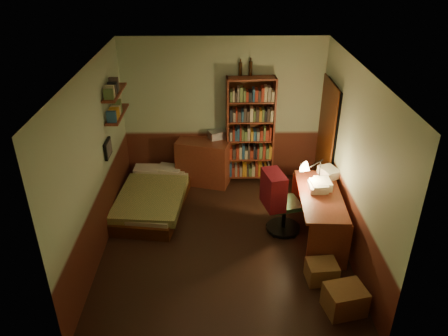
{
  "coord_description": "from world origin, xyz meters",
  "views": [
    {
      "loc": [
        -0.07,
        -5.25,
        4.05
      ],
      "look_at": [
        0.0,
        0.25,
        1.1
      ],
      "focal_mm": 35.0,
      "sensor_mm": 36.0,
      "label": 1
    }
  ],
  "objects_px": {
    "mini_stereo": "(217,135)",
    "desk_lamp": "(321,163)",
    "bed": "(152,192)",
    "desk": "(318,217)",
    "cardboard_box_b": "(322,272)",
    "bookshelf": "(250,131)",
    "cardboard_box_a": "(345,299)",
    "dresser": "(203,162)",
    "office_chair": "(285,202)"
  },
  "relations": [
    {
      "from": "mini_stereo",
      "to": "cardboard_box_a",
      "type": "xyz_separation_m",
      "value": [
        1.54,
        -3.28,
        -0.73
      ]
    },
    {
      "from": "mini_stereo",
      "to": "cardboard_box_b",
      "type": "distance_m",
      "value": 3.17
    },
    {
      "from": "dresser",
      "to": "mini_stereo",
      "type": "bearing_deg",
      "value": 42.22
    },
    {
      "from": "dresser",
      "to": "desk",
      "type": "bearing_deg",
      "value": -29.32
    },
    {
      "from": "mini_stereo",
      "to": "desk",
      "type": "distance_m",
      "value": 2.42
    },
    {
      "from": "mini_stereo",
      "to": "cardboard_box_a",
      "type": "height_order",
      "value": "mini_stereo"
    },
    {
      "from": "cardboard_box_b",
      "to": "mini_stereo",
      "type": "bearing_deg",
      "value": 116.68
    },
    {
      "from": "mini_stereo",
      "to": "bookshelf",
      "type": "bearing_deg",
      "value": -26.41
    },
    {
      "from": "desk",
      "to": "desk_lamp",
      "type": "height_order",
      "value": "desk_lamp"
    },
    {
      "from": "mini_stereo",
      "to": "office_chair",
      "type": "bearing_deg",
      "value": -80.22
    },
    {
      "from": "cardboard_box_a",
      "to": "cardboard_box_b",
      "type": "xyz_separation_m",
      "value": [
        -0.16,
        0.54,
        -0.03
      ]
    },
    {
      "from": "mini_stereo",
      "to": "cardboard_box_b",
      "type": "relative_size",
      "value": 0.7
    },
    {
      "from": "dresser",
      "to": "desk",
      "type": "xyz_separation_m",
      "value": [
        1.74,
        -1.72,
        -0.03
      ]
    },
    {
      "from": "desk",
      "to": "bookshelf",
      "type": "bearing_deg",
      "value": 119.69
    },
    {
      "from": "dresser",
      "to": "cardboard_box_a",
      "type": "xyz_separation_m",
      "value": [
        1.79,
        -3.16,
        -0.24
      ]
    },
    {
      "from": "bed",
      "to": "mini_stereo",
      "type": "relative_size",
      "value": 6.85
    },
    {
      "from": "dresser",
      "to": "cardboard_box_b",
      "type": "relative_size",
      "value": 2.39
    },
    {
      "from": "bed",
      "to": "desk",
      "type": "height_order",
      "value": "desk"
    },
    {
      "from": "bookshelf",
      "to": "mini_stereo",
      "type": "bearing_deg",
      "value": 171.34
    },
    {
      "from": "mini_stereo",
      "to": "bookshelf",
      "type": "distance_m",
      "value": 0.59
    },
    {
      "from": "bed",
      "to": "desk_lamp",
      "type": "height_order",
      "value": "desk_lamp"
    },
    {
      "from": "dresser",
      "to": "office_chair",
      "type": "distance_m",
      "value": 1.97
    },
    {
      "from": "bookshelf",
      "to": "office_chair",
      "type": "bearing_deg",
      "value": -79.27
    },
    {
      "from": "cardboard_box_b",
      "to": "cardboard_box_a",
      "type": "bearing_deg",
      "value": -73.03
    },
    {
      "from": "office_chair",
      "to": "cardboard_box_a",
      "type": "bearing_deg",
      "value": -86.67
    },
    {
      "from": "bookshelf",
      "to": "desk",
      "type": "height_order",
      "value": "bookshelf"
    },
    {
      "from": "cardboard_box_b",
      "to": "office_chair",
      "type": "bearing_deg",
      "value": 107.48
    },
    {
      "from": "desk",
      "to": "desk_lamp",
      "type": "bearing_deg",
      "value": 87.35
    },
    {
      "from": "bed",
      "to": "cardboard_box_b",
      "type": "distance_m",
      "value": 3.07
    },
    {
      "from": "office_chair",
      "to": "cardboard_box_b",
      "type": "relative_size",
      "value": 2.57
    },
    {
      "from": "bed",
      "to": "bookshelf",
      "type": "height_order",
      "value": "bookshelf"
    },
    {
      "from": "mini_stereo",
      "to": "office_chair",
      "type": "xyz_separation_m",
      "value": [
        1.03,
        -1.62,
        -0.4
      ]
    },
    {
      "from": "mini_stereo",
      "to": "desk_lamp",
      "type": "relative_size",
      "value": 0.4
    },
    {
      "from": "desk_lamp",
      "to": "office_chair",
      "type": "relative_size",
      "value": 0.67
    },
    {
      "from": "bed",
      "to": "cardboard_box_a",
      "type": "bearing_deg",
      "value": -34.16
    },
    {
      "from": "cardboard_box_a",
      "to": "mini_stereo",
      "type": "bearing_deg",
      "value": 115.19
    },
    {
      "from": "dresser",
      "to": "cardboard_box_a",
      "type": "relative_size",
      "value": 2.03
    },
    {
      "from": "bed",
      "to": "office_chair",
      "type": "height_order",
      "value": "office_chair"
    },
    {
      "from": "dresser",
      "to": "desk_lamp",
      "type": "bearing_deg",
      "value": -22.83
    },
    {
      "from": "bed",
      "to": "desk",
      "type": "bearing_deg",
      "value": -11.93
    },
    {
      "from": "bookshelf",
      "to": "desk",
      "type": "bearing_deg",
      "value": -68.19
    },
    {
      "from": "mini_stereo",
      "to": "desk_lamp",
      "type": "xyz_separation_m",
      "value": [
        1.52,
        -1.52,
        0.21
      ]
    },
    {
      "from": "desk",
      "to": "cardboard_box_b",
      "type": "xyz_separation_m",
      "value": [
        -0.11,
        -0.9,
        -0.25
      ]
    },
    {
      "from": "bookshelf",
      "to": "cardboard_box_a",
      "type": "xyz_separation_m",
      "value": [
        0.96,
        -3.24,
        -0.8
      ]
    },
    {
      "from": "bookshelf",
      "to": "dresser",
      "type": "bearing_deg",
      "value": -178.95
    },
    {
      "from": "dresser",
      "to": "desk",
      "type": "distance_m",
      "value": 2.44
    },
    {
      "from": "bookshelf",
      "to": "cardboard_box_b",
      "type": "xyz_separation_m",
      "value": [
        0.79,
        -2.71,
        -0.84
      ]
    },
    {
      "from": "desk_lamp",
      "to": "cardboard_box_a",
      "type": "bearing_deg",
      "value": -103.79
    },
    {
      "from": "cardboard_box_b",
      "to": "bed",
      "type": "bearing_deg",
      "value": 143.44
    },
    {
      "from": "bed",
      "to": "desk_lamp",
      "type": "relative_size",
      "value": 2.76
    }
  ]
}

